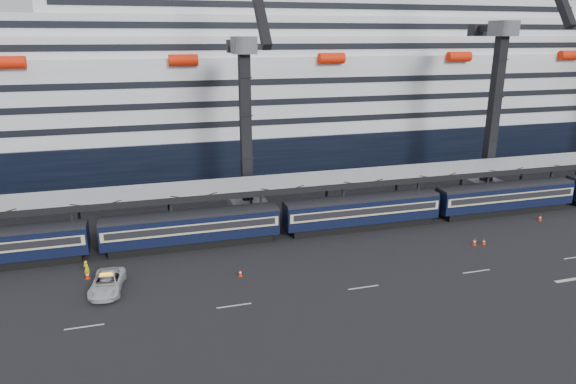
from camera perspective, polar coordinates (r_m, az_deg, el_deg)
name	(u,v)px	position (r m, az deg, el deg)	size (l,w,h in m)	color
ground	(469,253)	(58.02, 19.51, -6.43)	(260.00, 260.00, 0.00)	black
lane_markings	(571,264)	(59.50, 28.90, -7.04)	(111.00, 4.27, 0.02)	beige
train	(388,208)	(62.85, 11.03, -1.78)	(133.05, 3.00, 4.05)	black
canopy	(408,173)	(67.49, 13.18, 2.09)	(130.00, 6.25, 5.53)	#9C9EA4
cruise_ship	(318,92)	(94.62, 3.37, 11.06)	(214.09, 28.84, 34.00)	black
crane_dark_near	(246,122)	(63.42, -4.67, 7.72)	(4.50, 17.75, 35.08)	#494C51
crane_dark_mid	(497,102)	(77.23, 22.19, 9.27)	(4.50, 18.24, 39.64)	#494C51
pickup_truck	(107,283)	(49.58, -19.47, -9.51)	(2.62, 5.69, 1.58)	silver
worker	(87,269)	(52.75, -21.48, -7.99)	(0.64, 0.42, 1.75)	yellow
traffic_cone_b	(87,275)	(52.73, -21.40, -8.54)	(0.42, 0.42, 0.84)	#FD2408
traffic_cone_c	(240,273)	(49.88, -5.33, -8.92)	(0.36, 0.36, 0.73)	#FD2408
traffic_cone_d	(484,241)	(60.77, 20.94, -5.16)	(0.35, 0.35, 0.71)	#FD2408
traffic_cone_e	(474,242)	(60.16, 20.01, -5.21)	(0.41, 0.41, 0.83)	#FD2408
traffic_cone_f	(540,218)	(71.19, 26.21, -2.58)	(0.38, 0.38, 0.77)	#FD2408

